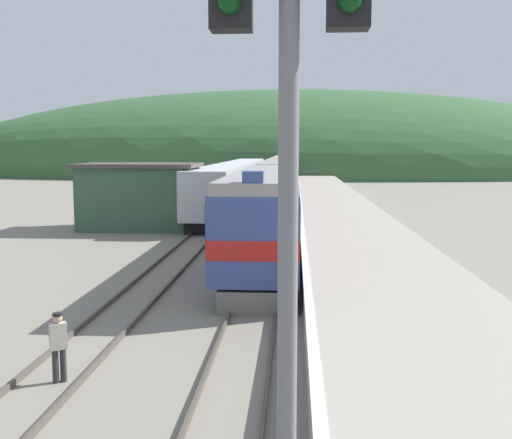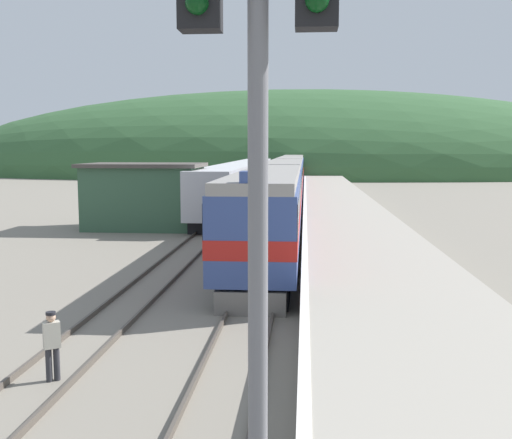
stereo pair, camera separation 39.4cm
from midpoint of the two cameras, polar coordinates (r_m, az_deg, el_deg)
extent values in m
cube|color=#4C443D|center=(69.64, 1.88, 2.61)|extent=(0.08, 180.00, 0.16)
cube|color=#4C443D|center=(69.61, 3.07, 2.60)|extent=(0.08, 180.00, 0.16)
cube|color=#4C443D|center=(69.90, -1.53, 2.63)|extent=(0.08, 180.00, 0.16)
cube|color=#4C443D|center=(69.78, -0.36, 2.62)|extent=(0.08, 180.00, 0.16)
cube|color=#9E9689|center=(49.73, 7.09, 1.35)|extent=(5.71, 140.00, 1.01)
cube|color=silver|center=(49.60, 3.94, 1.97)|extent=(0.24, 140.00, 0.01)
ellipsoid|color=#335B33|center=(125.44, 3.03, 4.46)|extent=(152.43, 68.59, 33.76)
cube|color=#385B42|center=(39.53, -11.28, 2.03)|extent=(7.10, 4.52, 3.99)
cube|color=#47423D|center=(39.41, -11.35, 5.09)|extent=(7.60, 5.02, 0.24)
cube|color=black|center=(28.62, 0.69, -2.81)|extent=(2.38, 19.05, 0.85)
cube|color=#334784|center=(28.36, 0.70, 0.92)|extent=(2.90, 20.27, 2.90)
cube|color=red|center=(28.39, 0.70, 0.46)|extent=(2.93, 20.29, 0.64)
cube|color=black|center=(28.30, 0.70, 2.21)|extent=(2.92, 19.05, 0.87)
cube|color=gray|center=(28.24, 0.70, 4.26)|extent=(2.72, 20.27, 0.40)
cube|color=black|center=(19.36, -0.70, 0.05)|extent=(2.94, 2.20, 1.16)
cube|color=#334784|center=(18.57, -0.86, 4.07)|extent=(0.64, 0.80, 0.36)
cube|color=slate|center=(18.93, -0.90, -7.98)|extent=(2.26, 0.40, 0.77)
cube|color=black|center=(49.38, 1.97, 1.27)|extent=(2.38, 18.65, 0.85)
cube|color=#334784|center=(49.24, 1.98, 3.44)|extent=(2.90, 19.84, 2.90)
cube|color=red|center=(49.25, 1.98, 3.17)|extent=(2.93, 19.86, 0.64)
cube|color=black|center=(49.20, 1.98, 4.18)|extent=(2.92, 18.65, 0.87)
cube|color=gray|center=(49.16, 1.98, 5.36)|extent=(2.72, 19.84, 0.40)
cube|color=black|center=(70.05, 2.48, 2.92)|extent=(2.38, 18.65, 0.85)
cube|color=#334784|center=(69.94, 2.49, 4.45)|extent=(2.90, 19.84, 2.90)
cube|color=red|center=(69.95, 2.49, 4.26)|extent=(2.93, 19.86, 0.64)
cube|color=black|center=(69.92, 2.49, 4.97)|extent=(2.92, 18.65, 0.87)
cube|color=gray|center=(69.89, 2.50, 5.80)|extent=(2.72, 19.84, 0.40)
cube|color=black|center=(90.74, 2.77, 3.81)|extent=(2.38, 18.65, 0.85)
cube|color=#334784|center=(90.66, 2.77, 5.00)|extent=(2.90, 19.84, 2.90)
cube|color=red|center=(90.67, 2.77, 4.85)|extent=(2.93, 19.86, 0.64)
cube|color=black|center=(90.65, 2.77, 5.40)|extent=(2.92, 18.65, 0.87)
cube|color=gray|center=(90.63, 2.78, 6.04)|extent=(2.72, 19.84, 0.40)
cube|color=black|center=(56.13, -2.08, 1.91)|extent=(2.46, 40.45, 0.80)
cube|color=#BCBCC1|center=(56.00, -2.09, 3.88)|extent=(2.90, 42.13, 3.05)
cylinder|color=slate|center=(5.92, 1.13, -3.42)|extent=(0.20, 0.20, 8.35)
sphere|color=black|center=(5.85, -4.62, 19.91)|extent=(0.22, 0.22, 0.22)
sphere|color=black|center=(5.80, 6.89, 19.99)|extent=(0.22, 0.22, 0.22)
cylinder|color=#2D2D33|center=(14.51, -19.31, -13.05)|extent=(0.14, 0.14, 0.77)
cylinder|color=#2D2D33|center=(14.54, -18.64, -12.98)|extent=(0.14, 0.14, 0.77)
cube|color=#B2AD9E|center=(14.31, -19.08, -10.44)|extent=(0.42, 0.38, 0.59)
sphere|color=tan|center=(14.20, -19.15, -8.89)|extent=(0.21, 0.21, 0.21)
cylinder|color=black|center=(14.17, -19.16, -8.52)|extent=(0.22, 0.22, 0.06)
camera|label=1|loc=(0.20, -90.48, -0.06)|focal=42.00mm
camera|label=2|loc=(0.20, 89.52, 0.06)|focal=42.00mm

